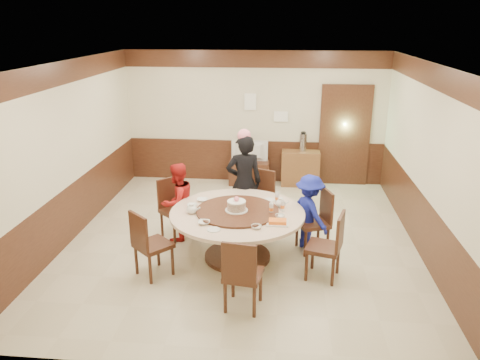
# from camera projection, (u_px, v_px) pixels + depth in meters

# --- Properties ---
(room) EXTENTS (6.00, 6.04, 2.84)m
(room) POSITION_uv_depth(u_px,v_px,m) (243.00, 177.00, 7.26)
(room) COLOR beige
(room) RESTS_ON ground
(banquet_table) EXTENTS (1.96, 1.96, 0.78)m
(banquet_table) POSITION_uv_depth(u_px,v_px,m) (237.00, 225.00, 6.85)
(banquet_table) COLOR #3F2013
(banquet_table) RESTS_ON ground
(chair_0) EXTENTS (0.57, 0.56, 0.97)m
(chair_0) POSITION_uv_depth(u_px,v_px,m) (314.00, 232.00, 7.18)
(chair_0) COLOR #3F2013
(chair_0) RESTS_ON ground
(chair_1) EXTENTS (0.58, 0.58, 0.97)m
(chair_1) POSITION_uv_depth(u_px,v_px,m) (259.00, 209.00, 8.02)
(chair_1) COLOR #3F2013
(chair_1) RESTS_ON ground
(chair_2) EXTENTS (0.62, 0.62, 0.97)m
(chair_2) POSITION_uv_depth(u_px,v_px,m) (176.00, 219.00, 7.64)
(chair_2) COLOR #3F2013
(chair_2) RESTS_ON ground
(chair_3) EXTENTS (0.62, 0.62, 0.97)m
(chair_3) POSITION_uv_depth(u_px,v_px,m) (153.00, 255.00, 6.47)
(chair_3) COLOR #3F2013
(chair_3) RESTS_ON ground
(chair_4) EXTENTS (0.50, 0.51, 0.97)m
(chair_4) POSITION_uv_depth(u_px,v_px,m) (243.00, 286.00, 5.72)
(chair_4) COLOR #3F2013
(chair_4) RESTS_ON ground
(chair_5) EXTENTS (0.55, 0.55, 0.97)m
(chair_5) POSITION_uv_depth(u_px,v_px,m) (324.00, 257.00, 6.40)
(chair_5) COLOR #3F2013
(chair_5) RESTS_ON ground
(person_standing) EXTENTS (0.67, 0.52, 1.64)m
(person_standing) POSITION_uv_depth(u_px,v_px,m) (244.00, 183.00, 7.77)
(person_standing) COLOR black
(person_standing) RESTS_ON ground
(person_red) EXTENTS (0.75, 0.78, 1.28)m
(person_red) POSITION_uv_depth(u_px,v_px,m) (178.00, 202.00, 7.45)
(person_red) COLOR #B01917
(person_red) RESTS_ON ground
(person_blue) EXTENTS (0.81, 0.89, 1.20)m
(person_blue) POSITION_uv_depth(u_px,v_px,m) (309.00, 213.00, 7.14)
(person_blue) COLOR navy
(person_blue) RESTS_ON ground
(birthday_cake) EXTENTS (0.33, 0.33, 0.22)m
(birthday_cake) POSITION_uv_depth(u_px,v_px,m) (236.00, 206.00, 6.73)
(birthday_cake) COLOR white
(birthday_cake) RESTS_ON banquet_table
(teapot_left) EXTENTS (0.17, 0.15, 0.13)m
(teapot_left) POSITION_uv_depth(u_px,v_px,m) (192.00, 209.00, 6.71)
(teapot_left) COLOR white
(teapot_left) RESTS_ON banquet_table
(teapot_right) EXTENTS (0.17, 0.15, 0.13)m
(teapot_right) POSITION_uv_depth(u_px,v_px,m) (281.00, 203.00, 6.93)
(teapot_right) COLOR white
(teapot_right) RESTS_ON banquet_table
(bowl_0) EXTENTS (0.16, 0.16, 0.04)m
(bowl_0) POSITION_uv_depth(u_px,v_px,m) (202.00, 200.00, 7.17)
(bowl_0) COLOR white
(bowl_0) RESTS_ON banquet_table
(bowl_1) EXTENTS (0.14, 0.14, 0.04)m
(bowl_1) POSITION_uv_depth(u_px,v_px,m) (256.00, 227.00, 6.24)
(bowl_1) COLOR white
(bowl_1) RESTS_ON banquet_table
(bowl_2) EXTENTS (0.16, 0.16, 0.04)m
(bowl_2) POSITION_uv_depth(u_px,v_px,m) (204.00, 222.00, 6.38)
(bowl_2) COLOR white
(bowl_2) RESTS_ON banquet_table
(bowl_3) EXTENTS (0.13, 0.13, 0.04)m
(bowl_3) POSITION_uv_depth(u_px,v_px,m) (280.00, 216.00, 6.58)
(bowl_3) COLOR white
(bowl_3) RESTS_ON banquet_table
(bowl_4) EXTENTS (0.15, 0.15, 0.04)m
(bowl_4) POSITION_uv_depth(u_px,v_px,m) (192.00, 205.00, 6.97)
(bowl_4) COLOR white
(bowl_4) RESTS_ON banquet_table
(saucer_near) EXTENTS (0.18, 0.18, 0.01)m
(saucer_near) POSITION_uv_depth(u_px,v_px,m) (214.00, 230.00, 6.19)
(saucer_near) COLOR white
(saucer_near) RESTS_ON banquet_table
(saucer_far) EXTENTS (0.18, 0.18, 0.01)m
(saucer_far) POSITION_uv_depth(u_px,v_px,m) (270.00, 200.00, 7.21)
(saucer_far) COLOR white
(saucer_far) RESTS_ON banquet_table
(shrimp_platter) EXTENTS (0.30, 0.20, 0.06)m
(shrimp_platter) POSITION_uv_depth(u_px,v_px,m) (278.00, 222.00, 6.36)
(shrimp_platter) COLOR white
(shrimp_platter) RESTS_ON banquet_table
(bottle_0) EXTENTS (0.06, 0.06, 0.16)m
(bottle_0) POSITION_uv_depth(u_px,v_px,m) (271.00, 209.00, 6.69)
(bottle_0) COLOR silver
(bottle_0) RESTS_ON banquet_table
(bottle_1) EXTENTS (0.06, 0.06, 0.16)m
(bottle_1) POSITION_uv_depth(u_px,v_px,m) (283.00, 206.00, 6.78)
(bottle_1) COLOR silver
(bottle_1) RESTS_ON banquet_table
(bottle_2) EXTENTS (0.06, 0.06, 0.16)m
(bottle_2) POSITION_uv_depth(u_px,v_px,m) (277.00, 198.00, 7.10)
(bottle_2) COLOR silver
(bottle_2) RESTS_ON banquet_table
(tv_stand) EXTENTS (0.85, 0.45, 0.50)m
(tv_stand) POSITION_uv_depth(u_px,v_px,m) (249.00, 173.00, 10.12)
(tv_stand) COLOR #3F2013
(tv_stand) RESTS_ON ground
(television) EXTENTS (0.78, 0.11, 0.45)m
(television) POSITION_uv_depth(u_px,v_px,m) (249.00, 152.00, 9.96)
(television) COLOR #969698
(television) RESTS_ON tv_stand
(side_cabinet) EXTENTS (0.80, 0.40, 0.75)m
(side_cabinet) POSITION_uv_depth(u_px,v_px,m) (300.00, 168.00, 10.01)
(side_cabinet) COLOR brown
(side_cabinet) RESTS_ON ground
(thermos) EXTENTS (0.15, 0.15, 0.38)m
(thermos) POSITION_uv_depth(u_px,v_px,m) (303.00, 143.00, 9.82)
(thermos) COLOR silver
(thermos) RESTS_ON side_cabinet
(notice_left) EXTENTS (0.25, 0.00, 0.35)m
(notice_left) POSITION_uv_depth(u_px,v_px,m) (250.00, 102.00, 9.82)
(notice_left) COLOR white
(notice_left) RESTS_ON room
(notice_right) EXTENTS (0.30, 0.00, 0.22)m
(notice_right) POSITION_uv_depth(u_px,v_px,m) (281.00, 117.00, 9.86)
(notice_right) COLOR white
(notice_right) RESTS_ON room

